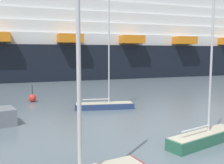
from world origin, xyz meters
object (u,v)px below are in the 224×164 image
sailboat_1 (104,103)px  sailboat_4 (204,135)px  cruise_ship (61,41)px  channel_buoy_0 (33,98)px

sailboat_1 → sailboat_4: 10.01m
sailboat_4 → cruise_ship: size_ratio=0.08×
sailboat_1 → sailboat_4: size_ratio=1.09×
sailboat_1 → channel_buoy_0: bearing=146.9°
sailboat_4 → channel_buoy_0: sailboat_4 is taller
sailboat_4 → cruise_ship: cruise_ship is taller
channel_buoy_0 → cruise_ship: cruise_ship is taller
sailboat_4 → channel_buoy_0: (-8.64, 14.53, -0.08)m
sailboat_1 → cruise_ship: (-0.70, 29.75, 6.33)m
sailboat_4 → cruise_ship: bearing=76.3°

